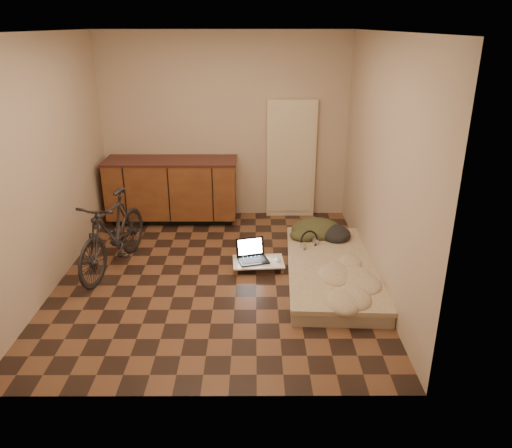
{
  "coord_description": "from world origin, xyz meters",
  "views": [
    {
      "loc": [
        0.42,
        -5.07,
        2.67
      ],
      "look_at": [
        0.44,
        0.19,
        0.55
      ],
      "focal_mm": 35.0,
      "sensor_mm": 36.0,
      "label": 1
    }
  ],
  "objects_px": {
    "bicycle": "(112,229)",
    "futon": "(332,270)",
    "laptop": "(252,256)",
    "lap_desk": "(258,262)"
  },
  "relations": [
    {
      "from": "bicycle",
      "to": "futon",
      "type": "bearing_deg",
      "value": 8.37
    },
    {
      "from": "bicycle",
      "to": "laptop",
      "type": "bearing_deg",
      "value": 14.52
    },
    {
      "from": "futon",
      "to": "laptop",
      "type": "distance_m",
      "value": 0.94
    },
    {
      "from": "bicycle",
      "to": "lap_desk",
      "type": "xyz_separation_m",
      "value": [
        1.66,
        -0.02,
        -0.41
      ]
    },
    {
      "from": "laptop",
      "to": "bicycle",
      "type": "bearing_deg",
      "value": 165.15
    },
    {
      "from": "bicycle",
      "to": "laptop",
      "type": "relative_size",
      "value": 3.79
    },
    {
      "from": "bicycle",
      "to": "futon",
      "type": "height_order",
      "value": "bicycle"
    },
    {
      "from": "futon",
      "to": "lap_desk",
      "type": "bearing_deg",
      "value": 168.57
    },
    {
      "from": "futon",
      "to": "laptop",
      "type": "relative_size",
      "value": 5.22
    },
    {
      "from": "bicycle",
      "to": "futon",
      "type": "distance_m",
      "value": 2.54
    }
  ]
}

